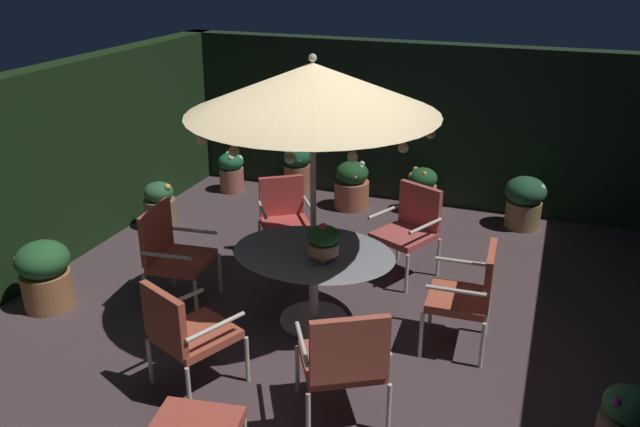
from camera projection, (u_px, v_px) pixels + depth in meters
ground_plane at (312, 331)px, 6.25m from camera, size 6.87×7.85×0.02m
hedge_backdrop_rear at (409, 123)px, 9.09m from camera, size 6.87×0.30×2.21m
hedge_backdrop_left at (21, 181)px, 6.88m from camera, size 0.30×7.85×2.21m
patio_dining_table at (314, 267)px, 6.17m from camera, size 1.55×1.23×0.75m
patio_umbrella at (313, 89)px, 5.52m from camera, size 2.21×2.21×2.57m
centerpiece_planter at (323, 240)px, 5.85m from camera, size 0.30×0.30×0.37m
patio_chair_north at (185, 330)px, 5.22m from camera, size 0.78×0.79×0.98m
patio_chair_northeast at (345, 358)px, 4.84m from camera, size 0.86×0.85×1.02m
patio_chair_east at (470, 290)px, 5.76m from camera, size 0.59×0.63×1.00m
patio_chair_southeast at (410, 225)px, 7.11m from camera, size 0.78×0.77×1.00m
patio_chair_south at (284, 214)px, 7.49m from camera, size 0.78×0.78×0.94m
patio_chair_southwest at (172, 250)px, 6.49m from camera, size 0.63×0.70×1.03m
ottoman_footrest at (198, 425)px, 4.53m from camera, size 0.65×0.47×0.38m
potted_plant_right_far at (231, 171)px, 9.63m from camera, size 0.37×0.37×0.59m
potted_plant_right_near at (160, 206)px, 8.37m from camera, size 0.41×0.41×0.62m
potted_plant_left_far at (422, 189)px, 8.88m from camera, size 0.39×0.39×0.62m
potted_plant_back_left at (297, 169)px, 9.60m from camera, size 0.42×0.42×0.66m
potted_plant_left_near at (625, 424)px, 4.59m from camera, size 0.37×0.37×0.59m
potted_plant_front_corner at (352, 185)px, 9.01m from camera, size 0.48×0.48×0.66m
potted_plant_back_right at (45, 273)px, 6.51m from camera, size 0.53×0.53×0.71m
potted_plant_back_center at (525, 201)px, 8.37m from camera, size 0.52×0.52×0.68m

